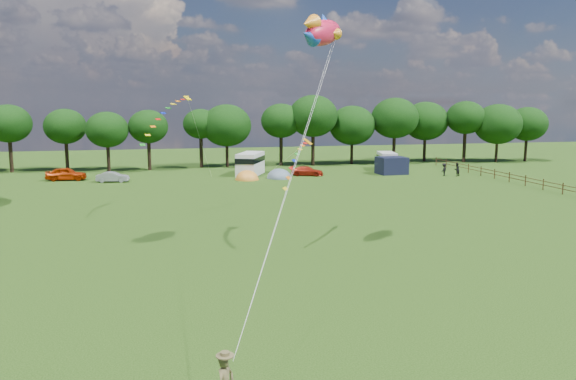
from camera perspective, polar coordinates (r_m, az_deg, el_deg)
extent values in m
plane|color=black|center=(27.12, 3.76, -10.97)|extent=(180.00, 180.00, 0.00)
cylinder|color=black|center=(82.82, -26.32, 3.08)|extent=(0.49, 0.49, 4.25)
ellipsoid|color=black|center=(82.56, -26.53, 6.06)|extent=(5.86, 5.86, 4.98)
cylinder|color=black|center=(82.09, -21.54, 3.21)|extent=(0.47, 0.47, 3.90)
ellipsoid|color=black|center=(81.83, -21.70, 6.03)|extent=(5.58, 5.58, 4.74)
cylinder|color=black|center=(78.39, -17.77, 3.04)|extent=(0.44, 0.44, 3.56)
ellipsoid|color=black|center=(78.12, -17.91, 5.86)|extent=(5.56, 5.56, 4.73)
cylinder|color=black|center=(79.03, -13.91, 3.39)|extent=(0.47, 0.47, 3.95)
ellipsoid|color=black|center=(78.77, -14.02, 6.27)|extent=(5.33, 5.33, 4.53)
cylinder|color=black|center=(80.96, -8.80, 3.81)|extent=(0.50, 0.50, 4.33)
ellipsoid|color=black|center=(80.71, -8.87, 6.66)|extent=(4.95, 4.95, 4.21)
cylinder|color=black|center=(80.87, -6.20, 3.49)|extent=(0.43, 0.43, 3.31)
ellipsoid|color=black|center=(80.58, -6.26, 6.53)|extent=(7.03, 7.03, 5.98)
cylinder|color=black|center=(82.31, -0.71, 4.01)|extent=(0.50, 0.50, 4.36)
ellipsoid|color=black|center=(82.05, -0.71, 7.05)|extent=(5.84, 5.84, 4.97)
cylinder|color=black|center=(82.53, 2.55, 4.08)|extent=(0.51, 0.51, 4.55)
ellipsoid|color=black|center=(82.26, 2.57, 7.52)|extent=(7.15, 7.15, 6.08)
cylinder|color=black|center=(85.09, 6.49, 3.72)|extent=(0.42, 0.42, 3.21)
ellipsoid|color=black|center=(84.82, 6.54, 6.54)|extent=(6.90, 6.90, 5.86)
cylinder|color=black|center=(86.77, 10.70, 4.04)|extent=(0.48, 0.48, 4.17)
ellipsoid|color=black|center=(86.51, 10.79, 7.19)|extent=(7.16, 7.16, 6.09)
cylinder|color=black|center=(91.04, 13.69, 4.00)|extent=(0.45, 0.45, 3.66)
ellipsoid|color=black|center=(90.79, 13.80, 6.82)|extent=(7.05, 7.05, 5.99)
cylinder|color=black|center=(91.36, 17.47, 4.17)|extent=(0.52, 0.52, 4.65)
ellipsoid|color=black|center=(91.13, 17.61, 7.03)|extent=(5.96, 5.96, 5.06)
cylinder|color=black|center=(92.76, 20.40, 3.64)|extent=(0.42, 0.42, 3.19)
ellipsoid|color=black|center=(92.51, 20.55, 6.29)|extent=(7.23, 7.23, 6.14)
cylinder|color=black|center=(96.11, 22.99, 3.76)|extent=(0.44, 0.44, 3.52)
ellipsoid|color=black|center=(95.88, 23.14, 6.19)|extent=(6.22, 6.22, 5.28)
cylinder|color=#472D19|center=(62.95, 26.14, 0.13)|extent=(0.12, 0.12, 1.20)
cylinder|color=#472D19|center=(61.76, 27.02, 0.24)|extent=(0.08, 3.00, 0.08)
cylinder|color=#472D19|center=(61.81, 27.00, -0.13)|extent=(0.08, 3.00, 0.08)
cylinder|color=#472D19|center=(65.29, 24.50, 0.52)|extent=(0.12, 0.12, 1.20)
cylinder|color=#472D19|center=(64.07, 25.33, 0.64)|extent=(0.08, 3.00, 0.08)
cylinder|color=#472D19|center=(64.12, 25.30, 0.28)|extent=(0.08, 3.00, 0.08)
cylinder|color=#472D19|center=(67.68, 22.98, 0.89)|extent=(0.12, 0.12, 1.20)
cylinder|color=#472D19|center=(66.43, 23.75, 1.01)|extent=(0.08, 3.00, 0.08)
cylinder|color=#472D19|center=(66.49, 23.73, 0.66)|extent=(0.08, 3.00, 0.08)
cylinder|color=#472D19|center=(70.12, 21.57, 1.23)|extent=(0.12, 0.12, 1.20)
cylinder|color=#472D19|center=(68.85, 22.28, 1.35)|extent=(0.08, 3.00, 0.08)
cylinder|color=#472D19|center=(68.90, 22.26, 1.02)|extent=(0.08, 3.00, 0.08)
cylinder|color=#472D19|center=(72.59, 20.25, 1.54)|extent=(0.12, 0.12, 1.20)
cylinder|color=#472D19|center=(71.31, 20.91, 1.67)|extent=(0.08, 3.00, 0.08)
cylinder|color=#472D19|center=(71.36, 20.89, 1.35)|extent=(0.08, 3.00, 0.08)
cylinder|color=#472D19|center=(75.11, 19.01, 1.84)|extent=(0.12, 0.12, 1.20)
cylinder|color=#472D19|center=(73.81, 19.63, 1.96)|extent=(0.08, 3.00, 0.08)
cylinder|color=#472D19|center=(73.85, 19.62, 1.65)|extent=(0.08, 3.00, 0.08)
cylinder|color=#472D19|center=(77.66, 17.86, 2.11)|extent=(0.12, 0.12, 1.20)
cylinder|color=#472D19|center=(76.34, 18.44, 2.24)|extent=(0.08, 3.00, 0.08)
cylinder|color=#472D19|center=(76.39, 18.43, 1.94)|extent=(0.08, 3.00, 0.08)
cylinder|color=#472D19|center=(80.24, 16.78, 2.37)|extent=(0.12, 0.12, 1.20)
cylinder|color=#472D19|center=(78.91, 17.32, 2.49)|extent=(0.08, 3.00, 0.08)
cylinder|color=#472D19|center=(78.95, 17.31, 2.20)|extent=(0.08, 3.00, 0.08)
cylinder|color=#472D19|center=(82.85, 15.77, 2.61)|extent=(0.12, 0.12, 1.20)
cylinder|color=#472D19|center=(81.51, 16.28, 2.73)|extent=(0.08, 3.00, 0.08)
cylinder|color=#472D19|center=(81.55, 16.26, 2.45)|extent=(0.08, 3.00, 0.08)
cylinder|color=#472D19|center=(85.49, 14.82, 2.83)|extent=(0.12, 0.12, 1.20)
cylinder|color=#472D19|center=(84.13, 15.30, 2.96)|extent=(0.08, 3.00, 0.08)
cylinder|color=#472D19|center=(84.17, 15.28, 2.69)|extent=(0.08, 3.00, 0.08)
imported|color=#AE2D05|center=(71.74, -21.61, 1.54)|extent=(4.84, 2.19, 1.57)
imported|color=gray|center=(68.37, -17.39, 1.27)|extent=(3.56, 1.66, 1.21)
imported|color=#9E1E0E|center=(71.09, 1.96, 1.94)|extent=(4.29, 3.01, 1.19)
cube|color=white|center=(71.93, -3.84, 2.67)|extent=(4.49, 6.18, 2.84)
cube|color=black|center=(71.87, -3.85, 3.13)|extent=(4.58, 6.30, 0.67)
cylinder|color=black|center=(70.34, -4.21, 1.69)|extent=(0.85, 0.59, 0.80)
cylinder|color=black|center=(73.77, -3.48, 2.03)|extent=(0.85, 0.59, 0.80)
cube|color=silver|center=(78.23, 10.01, 2.90)|extent=(3.08, 5.19, 2.43)
cube|color=black|center=(78.18, 10.02, 3.26)|extent=(3.14, 5.30, 0.58)
cylinder|color=black|center=(76.82, 10.19, 2.14)|extent=(0.72, 0.39, 0.68)
cylinder|color=black|center=(79.82, 9.80, 2.40)|extent=(0.72, 0.39, 0.68)
ellipsoid|color=orange|center=(67.53, -4.17, 1.06)|extent=(2.75, 3.16, 2.26)
cylinder|color=orange|center=(67.53, -4.17, 1.08)|extent=(2.89, 2.89, 0.08)
ellipsoid|color=slate|center=(68.84, -0.91, 1.23)|extent=(2.94, 3.39, 2.30)
cylinder|color=slate|center=(68.84, -0.91, 1.25)|extent=(3.09, 3.09, 0.08)
cube|color=black|center=(73.91, 10.48, 2.46)|extent=(3.70, 3.08, 2.21)
ellipsoid|color=#E61B42|center=(33.85, 3.57, 15.66)|extent=(3.61, 3.62, 2.15)
ellipsoid|color=#E1BF03|center=(33.83, 3.56, 15.38)|extent=(2.25, 2.25, 1.18)
cone|color=orange|center=(32.49, 2.13, 16.56)|extent=(1.60, 1.60, 1.13)
cone|color=blue|center=(32.41, 2.12, 15.38)|extent=(1.60, 1.60, 1.13)
cone|color=blue|center=(34.04, 3.67, 16.80)|extent=(1.23, 1.23, 0.96)
sphere|color=white|center=(35.18, 4.04, 15.73)|extent=(0.36, 0.36, 0.36)
sphere|color=black|center=(35.29, 4.03, 15.71)|extent=(0.18, 0.18, 0.18)
cube|color=#FFDB00|center=(47.99, -10.17, 9.18)|extent=(0.73, 0.73, 0.34)
cube|color=red|center=(47.53, -10.64, 9.04)|extent=(0.50, 0.51, 0.10)
cube|color=orange|center=(47.06, -11.11, 8.85)|extent=(0.50, 0.51, 0.11)
cube|color=yellow|center=(46.60, -11.59, 8.55)|extent=(0.50, 0.50, 0.12)
cube|color=#198C1E|center=(46.15, -12.08, 8.15)|extent=(0.50, 0.50, 0.12)
cube|color=#0C1EB2|center=(45.70, -12.56, 7.64)|extent=(0.49, 0.50, 0.13)
cube|color=red|center=(45.26, -13.06, 7.02)|extent=(0.49, 0.50, 0.14)
cube|color=orange|center=(44.84, -13.56, 6.29)|extent=(0.49, 0.49, 0.15)
cube|color=yellow|center=(44.43, -14.06, 5.44)|extent=(0.48, 0.49, 0.16)
cube|color=#198C1E|center=(44.03, -14.57, 4.47)|extent=(0.48, 0.48, 0.16)
cube|color=orange|center=(38.57, 2.01, 4.94)|extent=(0.82, 0.86, 0.41)
cube|color=red|center=(37.98, 1.76, 4.77)|extent=(0.51, 0.66, 0.12)
cube|color=orange|center=(37.39, 1.49, 4.54)|extent=(0.50, 0.66, 0.13)
cube|color=yellow|center=(36.80, 1.22, 4.17)|extent=(0.50, 0.65, 0.14)
cube|color=#198C1E|center=(36.23, 0.94, 3.66)|extent=(0.50, 0.65, 0.15)
cube|color=#0C1EB2|center=(35.67, 0.65, 3.01)|extent=(0.49, 0.65, 0.16)
cube|color=red|center=(35.12, 0.35, 2.21)|extent=(0.49, 0.65, 0.17)
cube|color=orange|center=(34.59, 0.04, 1.26)|extent=(0.48, 0.64, 0.18)
cube|color=yellow|center=(34.09, -0.28, 0.14)|extent=(0.48, 0.64, 0.19)
imported|color=black|center=(73.68, 16.77, 2.00)|extent=(0.94, 0.76, 1.67)
imported|color=black|center=(73.51, 15.56, 2.01)|extent=(1.11, 1.02, 1.60)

